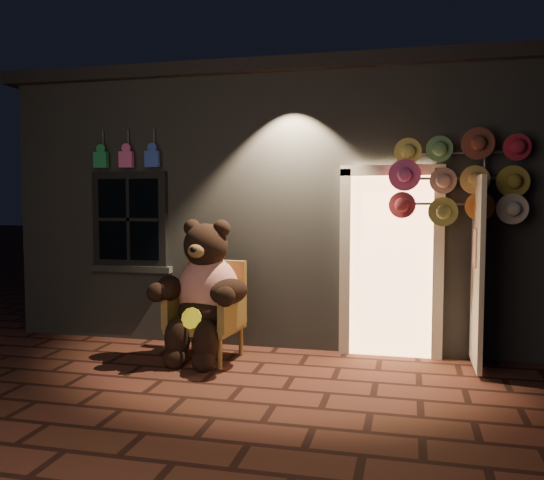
% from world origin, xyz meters
% --- Properties ---
extents(ground, '(60.00, 60.00, 0.00)m').
position_xyz_m(ground, '(0.00, 0.00, 0.00)').
color(ground, '#5A2C22').
rests_on(ground, ground).
extents(shop_building, '(7.30, 5.95, 3.51)m').
position_xyz_m(shop_building, '(0.00, 3.99, 1.74)').
color(shop_building, slate).
rests_on(shop_building, ground).
extents(wicker_armchair, '(0.82, 0.76, 1.10)m').
position_xyz_m(wicker_armchair, '(-0.65, 0.91, 0.55)').
color(wicker_armchair, '#A3763F').
rests_on(wicker_armchair, ground).
extents(teddy_bear, '(1.16, 0.95, 1.60)m').
position_xyz_m(teddy_bear, '(-0.66, 0.77, 0.77)').
color(teddy_bear, red).
rests_on(teddy_bear, ground).
extents(hat_rack, '(1.42, 0.22, 2.51)m').
position_xyz_m(hat_rack, '(2.06, 1.28, 2.01)').
color(hat_rack, '#59595E').
rests_on(hat_rack, ground).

